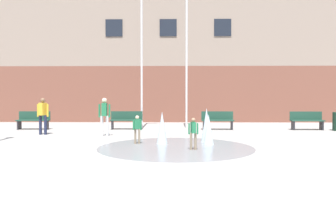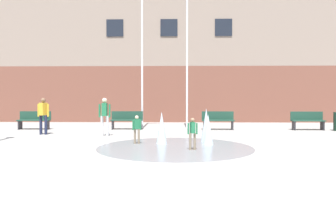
% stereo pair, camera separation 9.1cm
% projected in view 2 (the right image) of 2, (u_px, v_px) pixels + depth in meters
% --- Properties ---
extents(ground_plane, '(100.00, 100.00, 0.00)m').
position_uv_depth(ground_plane, '(148.00, 195.00, 5.39)').
color(ground_plane, gray).
extents(library_building, '(36.00, 6.05, 8.12)m').
position_uv_depth(library_building, '(170.00, 64.00, 24.13)').
color(library_building, brown).
rests_on(library_building, ground).
extents(splash_fountain, '(5.00, 5.00, 1.22)m').
position_uv_depth(splash_fountain, '(188.00, 133.00, 11.17)').
color(splash_fountain, gray).
rests_on(splash_fountain, ground).
extents(park_bench_far_left, '(1.60, 0.44, 0.91)m').
position_uv_depth(park_bench_far_left, '(34.00, 120.00, 16.52)').
color(park_bench_far_left, '#28282D').
rests_on(park_bench_far_left, ground).
extents(park_bench_left_of_flagpoles, '(1.60, 0.44, 0.91)m').
position_uv_depth(park_bench_left_of_flagpoles, '(127.00, 120.00, 16.54)').
color(park_bench_left_of_flagpoles, '#28282D').
rests_on(park_bench_left_of_flagpoles, ground).
extents(park_bench_under_left_flagpole, '(1.60, 0.44, 0.91)m').
position_uv_depth(park_bench_under_left_flagpole, '(218.00, 120.00, 16.37)').
color(park_bench_under_left_flagpole, '#28282D').
rests_on(park_bench_under_left_flagpole, ground).
extents(park_bench_under_right_flagpole, '(1.60, 0.44, 0.91)m').
position_uv_depth(park_bench_under_right_flagpole, '(308.00, 120.00, 16.20)').
color(park_bench_under_right_flagpole, '#28282D').
rests_on(park_bench_under_right_flagpole, ground).
extents(child_in_fountain, '(0.31, 0.21, 0.99)m').
position_uv_depth(child_in_fountain, '(137.00, 127.00, 11.32)').
color(child_in_fountain, '#89755B').
rests_on(child_in_fountain, ground).
extents(teen_by_trashcan, '(0.50, 0.38, 1.59)m').
position_uv_depth(teen_by_trashcan, '(43.00, 113.00, 14.19)').
color(teen_by_trashcan, '#1E233D').
rests_on(teen_by_trashcan, ground).
extents(adult_near_bench, '(0.50, 0.35, 1.59)m').
position_uv_depth(adult_near_bench, '(105.00, 114.00, 13.67)').
color(adult_near_bench, silver).
rests_on(adult_near_bench, ground).
extents(child_with_pink_shirt, '(0.31, 0.23, 0.99)m').
position_uv_depth(child_with_pink_shirt, '(193.00, 131.00, 10.00)').
color(child_with_pink_shirt, '#89755B').
rests_on(child_with_pink_shirt, ground).
extents(flagpole_left, '(0.80, 0.10, 8.07)m').
position_uv_depth(flagpole_left, '(143.00, 46.00, 16.93)').
color(flagpole_left, silver).
rests_on(flagpole_left, ground).
extents(flagpole_right, '(0.80, 0.10, 7.94)m').
position_uv_depth(flagpole_right, '(188.00, 47.00, 16.88)').
color(flagpole_right, silver).
rests_on(flagpole_right, ground).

